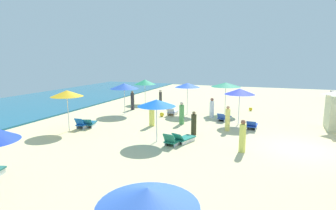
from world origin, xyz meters
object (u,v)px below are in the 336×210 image
object	(u,v)px
beachgoer_4	(160,98)
beachgoer_7	(228,119)
beachgoer_0	(242,137)
beachgoer_1	(212,108)
umbrella_5	(148,197)
lounge_chair_3_0	(89,123)
beachgoer_5	(152,115)
lounge_chair_7_0	(172,112)
lounge_chair_8_1	(224,118)
lounge_chair_2_1	(184,138)
umbrella_8	(240,91)
beachgoer_6	(182,114)
lounge_chair_2_0	(174,140)
beachgoer_3	(194,124)
umbrella_1	(145,82)
beach_ball_0	(162,114)
beachgoer_2	(132,101)
umbrella_7	(187,85)
umbrella_3	(67,93)
lounge_chair_3_1	(84,124)
beach_ball_1	(251,109)
lounge_chair_8_0	(252,125)
umbrella_6	(124,86)
umbrella_4	(226,85)
umbrella_2	(157,103)

from	to	relation	value
beachgoer_4	beachgoer_7	distance (m)	10.06
beachgoer_0	beachgoer_1	bearing A→B (deg)	64.36
umbrella_5	lounge_chair_3_0	bearing A→B (deg)	41.16
beachgoer_5	lounge_chair_7_0	bearing A→B (deg)	77.62
lounge_chair_8_1	beachgoer_5	xyz separation A→B (m)	(-3.36, 4.40, 0.56)
beachgoer_0	lounge_chair_2_1	bearing A→B (deg)	124.44
lounge_chair_2_1	beachgoer_5	size ratio (longest dim) A/B	0.96
umbrella_8	beachgoer_7	bearing A→B (deg)	166.20
beachgoer_1	beachgoer_6	world-z (taller)	beachgoer_6
lounge_chair_2_0	beachgoer_3	world-z (taller)	beachgoer_3
umbrella_1	beachgoer_4	size ratio (longest dim) A/B	1.53
beachgoer_4	beach_ball_0	size ratio (longest dim) A/B	4.67
umbrella_8	beachgoer_2	world-z (taller)	umbrella_8
umbrella_7	lounge_chair_7_0	distance (m)	2.51
beachgoer_7	lounge_chair_2_0	bearing A→B (deg)	95.50
umbrella_3	beachgoer_6	bearing A→B (deg)	-55.14
lounge_chair_2_1	beachgoer_3	distance (m)	1.72
umbrella_7	lounge_chair_8_1	bearing A→B (deg)	-110.90
umbrella_1	lounge_chair_3_1	world-z (taller)	umbrella_1
beachgoer_5	beach_ball_1	bearing A→B (deg)	42.32
beachgoer_7	lounge_chair_3_0	bearing A→B (deg)	51.26
lounge_chair_2_1	beachgoer_1	xyz separation A→B (m)	(6.81, -0.20, 0.49)
beachgoer_2	beachgoer_5	bearing A→B (deg)	-57.57
beachgoer_5	beachgoer_6	xyz separation A→B (m)	(1.22, -1.76, -0.02)
umbrella_8	beachgoer_5	size ratio (longest dim) A/B	1.53
beachgoer_0	beachgoer_7	bearing A→B (deg)	60.60
lounge_chair_7_0	umbrella_7	bearing A→B (deg)	-147.19
lounge_chair_7_0	beachgoer_1	size ratio (longest dim) A/B	0.92
lounge_chair_8_0	beachgoer_4	bearing A→B (deg)	-30.57
lounge_chair_3_1	umbrella_6	bearing A→B (deg)	-96.72
umbrella_4	beachgoer_6	world-z (taller)	umbrella_4
umbrella_4	beachgoer_5	world-z (taller)	umbrella_4
lounge_chair_7_0	beachgoer_4	distance (m)	4.34
lounge_chair_8_0	umbrella_6	bearing A→B (deg)	-4.45
umbrella_4	lounge_chair_3_0	bearing A→B (deg)	133.73
beach_ball_0	umbrella_1	bearing A→B (deg)	36.93
beach_ball_1	umbrella_8	bearing A→B (deg)	174.78
beach_ball_0	beachgoer_2	bearing A→B (deg)	63.63
lounge_chair_3_0	lounge_chair_7_0	size ratio (longest dim) A/B	1.05
umbrella_1	beachgoer_4	bearing A→B (deg)	-111.77
lounge_chair_2_0	lounge_chair_8_1	world-z (taller)	lounge_chair_2_0
umbrella_8	beachgoer_6	distance (m)	4.29
umbrella_1	lounge_chair_8_0	world-z (taller)	umbrella_1
lounge_chair_3_0	lounge_chair_3_1	xyz separation A→B (m)	(-0.36, 0.18, 0.03)
umbrella_4	beachgoer_4	xyz separation A→B (m)	(1.46, 6.41, -1.65)
lounge_chair_2_0	umbrella_7	xyz separation A→B (m)	(7.82, 1.54, 2.18)
umbrella_2	beachgoer_1	distance (m)	7.46
lounge_chair_2_0	umbrella_5	xyz separation A→B (m)	(-8.98, -2.59, 1.79)
lounge_chair_2_0	lounge_chair_8_1	distance (m)	6.80
umbrella_2	beachgoer_4	world-z (taller)	umbrella_2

